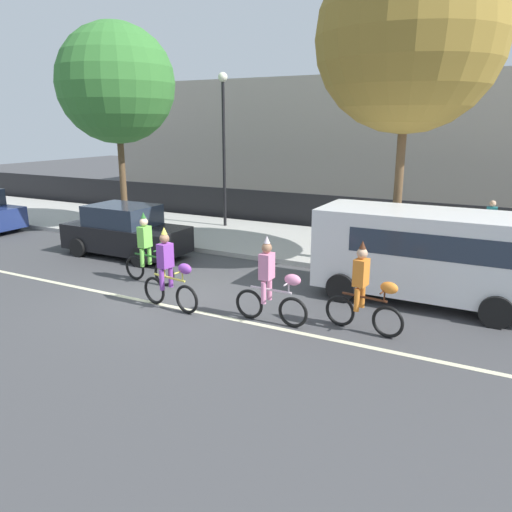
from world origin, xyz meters
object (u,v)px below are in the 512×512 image
parade_cyclist_lime (149,253)px  pedestrian_onlooker (490,224)px  parade_cyclist_pink (271,286)px  parade_cyclist_orange (365,293)px  street_lamp_post (224,128)px  parked_car_black (125,232)px  parked_van_white (428,250)px  parade_cyclist_purple (170,274)px

parade_cyclist_lime → pedestrian_onlooker: 10.91m
parade_cyclist_lime → parade_cyclist_pink: same height
parade_cyclist_orange → street_lamp_post: size_ratio=0.33×
parked_car_black → pedestrian_onlooker: 11.83m
parked_car_black → pedestrian_onlooker: size_ratio=2.53×
street_lamp_post → pedestrian_onlooker: bearing=3.8°
parked_van_white → pedestrian_onlooker: (1.06, 5.58, -0.27)m
parked_van_white → street_lamp_post: (-8.61, 4.93, 2.71)m
parade_cyclist_lime → street_lamp_post: street_lamp_post is taller
parade_cyclist_pink → street_lamp_post: (-5.94, 7.91, 3.15)m
parked_van_white → parade_cyclist_pink: bearing=-131.9°
parked_car_black → pedestrian_onlooker: (10.39, 5.65, 0.23)m
parade_cyclist_lime → pedestrian_onlooker: parade_cyclist_lime is taller
parade_cyclist_purple → parked_van_white: parked_van_white is taller
street_lamp_post → parade_cyclist_lime: bearing=-75.3°
parade_cyclist_purple → parade_cyclist_orange: same height
parade_cyclist_purple → street_lamp_post: 9.48m
parade_cyclist_lime → parked_car_black: parade_cyclist_lime is taller
parade_cyclist_pink → pedestrian_onlooker: size_ratio=1.19×
parked_car_black → pedestrian_onlooker: pedestrian_onlooker is taller
parade_cyclist_pink → parade_cyclist_orange: 1.95m
parked_car_black → pedestrian_onlooker: bearing=28.5°
parade_cyclist_orange → parked_car_black: 8.90m
parade_cyclist_lime → parked_van_white: bearing=16.4°
parked_van_white → parade_cyclist_purple: bearing=-147.2°
parade_cyclist_pink → pedestrian_onlooker: 9.34m
street_lamp_post → parade_cyclist_pink: bearing=-53.1°
parade_cyclist_lime → parked_car_black: size_ratio=0.47×
parade_cyclist_lime → parade_cyclist_purple: bearing=-37.8°
parked_car_black → street_lamp_post: (0.72, 5.00, 3.21)m
parade_cyclist_orange → street_lamp_post: (-7.83, 7.44, 3.15)m
parade_cyclist_lime → parade_cyclist_orange: same height
parked_van_white → pedestrian_onlooker: bearing=79.3°
parked_car_black → street_lamp_post: 5.99m
parade_cyclist_orange → parked_van_white: (0.78, 2.51, 0.44)m
parked_van_white → pedestrian_onlooker: parked_van_white is taller
parade_cyclist_pink → parked_car_black: bearing=156.4°
parked_van_white → parade_cyclist_orange: bearing=-107.2°
parade_cyclist_pink → pedestrian_onlooker: bearing=66.4°
parked_car_black → street_lamp_post: street_lamp_post is taller
parade_cyclist_purple → street_lamp_post: size_ratio=0.33×
pedestrian_onlooker → parked_car_black: bearing=-151.5°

